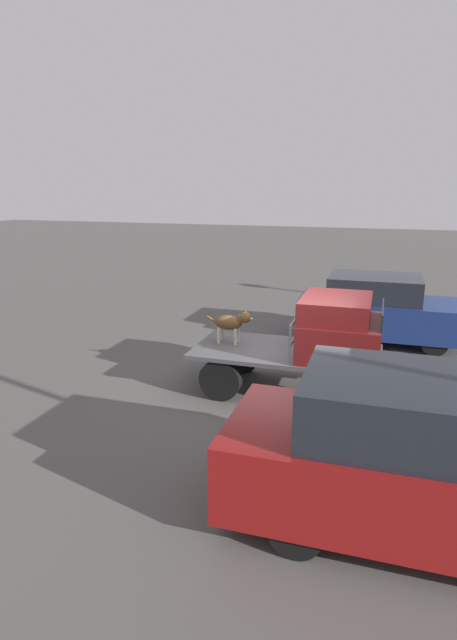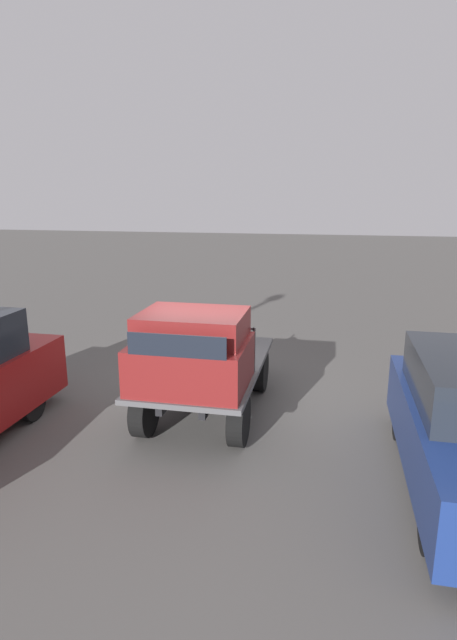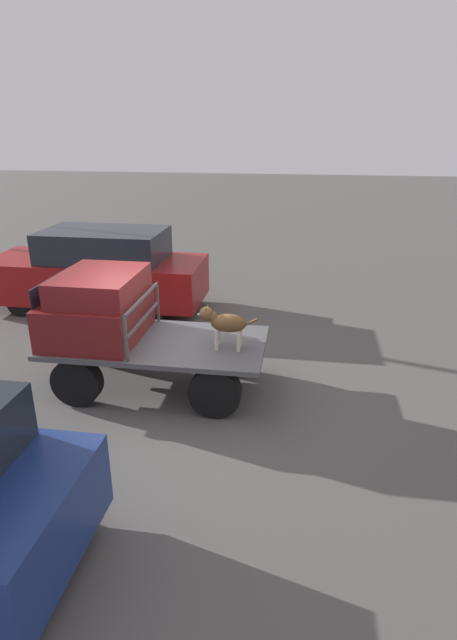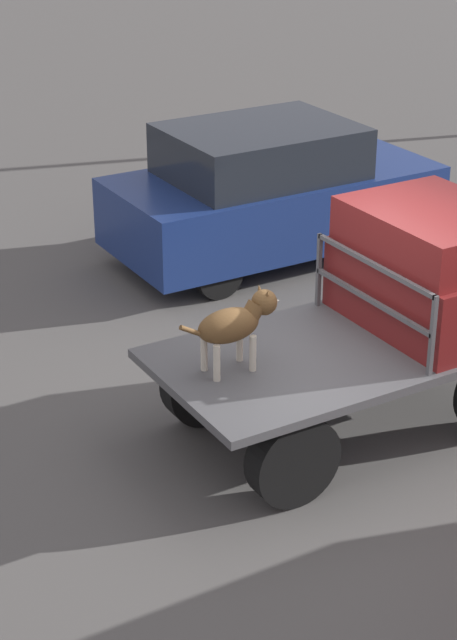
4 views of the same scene
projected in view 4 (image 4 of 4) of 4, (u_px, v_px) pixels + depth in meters
ground_plane at (346, 425)px, 9.99m from camera, size 80.00×80.00×0.00m
flatbed_truck at (350, 368)px, 9.73m from camera, size 3.58×1.82×0.86m
truck_cab at (439, 268)px, 9.84m from camera, size 1.46×1.70×1.12m
truck_headboard at (373, 288)px, 9.51m from camera, size 0.04×1.70×0.74m
dog at (237, 322)px, 9.00m from camera, size 0.98×0.29×0.71m
parked_sedan at (270, 192)px, 13.48m from camera, size 4.14×1.90×1.73m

